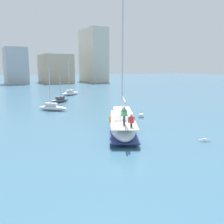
% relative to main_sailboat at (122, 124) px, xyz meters
% --- Properties ---
extents(ground_plane, '(400.00, 400.00, 0.00)m').
position_rel_main_sailboat_xyz_m(ground_plane, '(-0.71, -1.55, -0.92)').
color(ground_plane, '#38607A').
extents(main_sailboat, '(6.91, 9.50, 14.29)m').
position_rel_main_sailboat_xyz_m(main_sailboat, '(0.00, 0.00, 0.00)').
color(main_sailboat, silver).
rests_on(main_sailboat, ground).
extents(moored_sloop_near, '(3.97, 4.05, 6.30)m').
position_rel_main_sailboat_xyz_m(moored_sloop_near, '(-1.89, 16.20, -0.42)').
color(moored_sloop_near, white).
rests_on(moored_sloop_near, ground).
extents(moored_sloop_far, '(4.24, 2.34, 5.04)m').
position_rel_main_sailboat_xyz_m(moored_sloop_far, '(1.87, 24.13, -0.47)').
color(moored_sloop_far, '#4C4C51').
rests_on(moored_sloop_far, ground).
extents(moored_catamaran, '(5.20, 3.19, 8.03)m').
position_rel_main_sailboat_xyz_m(moored_catamaran, '(8.15, 34.80, -0.35)').
color(moored_catamaran, white).
rests_on(moored_catamaran, ground).
extents(seagull, '(0.98, 0.59, 0.17)m').
position_rel_main_sailboat_xyz_m(seagull, '(4.62, -5.92, -0.71)').
color(seagull, silver).
rests_on(seagull, ground).
extents(mooring_buoy, '(0.74, 0.74, 0.97)m').
position_rel_main_sailboat_xyz_m(mooring_buoy, '(6.25, 5.29, -0.70)').
color(mooring_buoy, silver).
rests_on(mooring_buoy, ground).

